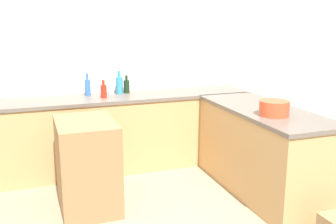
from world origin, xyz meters
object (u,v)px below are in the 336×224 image
mixing_bowl (274,108)px  wine_bottle_dark (127,86)px  island_table (87,165)px  dish_soap_bottle (119,85)px  water_bottle_blue (88,87)px  hot_sauce_bottle (104,91)px  vinegar_bottle_clear (111,88)px

mixing_bowl → wine_bottle_dark: wine_bottle_dark is taller
island_table → dish_soap_bottle: bearing=61.6°
water_bottle_blue → hot_sauce_bottle: 0.25m
dish_soap_bottle → hot_sauce_bottle: dish_soap_bottle is taller
wine_bottle_dark → hot_sauce_bottle: bearing=-147.3°
island_table → water_bottle_blue: (0.19, 1.06, 0.57)m
mixing_bowl → hot_sauce_bottle: size_ratio=1.35×
wine_bottle_dark → hot_sauce_bottle: (-0.32, -0.21, -0.00)m
island_table → water_bottle_blue: bearing=80.0°
hot_sauce_bottle → vinegar_bottle_clear: size_ratio=1.09×
mixing_bowl → water_bottle_blue: (-1.51, 1.59, 0.03)m
island_table → hot_sauce_bottle: 1.08m
vinegar_bottle_clear → hot_sauce_bottle: bearing=-125.5°
island_table → hot_sauce_bottle: size_ratio=4.15×
wine_bottle_dark → water_bottle_blue: (-0.48, -0.01, 0.02)m
mixing_bowl → vinegar_bottle_clear: 2.00m
dish_soap_bottle → vinegar_bottle_clear: dish_soap_bottle is taller
water_bottle_blue → mixing_bowl: bearing=-46.5°
dish_soap_bottle → island_table: bearing=-118.4°
island_table → dish_soap_bottle: dish_soap_bottle is taller
dish_soap_bottle → wine_bottle_dark: bearing=13.5°
water_bottle_blue → island_table: bearing=-100.0°
mixing_bowl → wine_bottle_dark: 1.91m
wine_bottle_dark → dish_soap_bottle: size_ratio=0.78×
mixing_bowl → wine_bottle_dark: (-1.03, 1.60, 0.01)m
water_bottle_blue → hot_sauce_bottle: (0.15, -0.20, -0.02)m
dish_soap_bottle → vinegar_bottle_clear: size_ratio=1.48×
island_table → wine_bottle_dark: 1.38m
mixing_bowl → island_table: bearing=162.5°
wine_bottle_dark → water_bottle_blue: bearing=-178.6°
wine_bottle_dark → vinegar_bottle_clear: bearing=-170.1°
wine_bottle_dark → vinegar_bottle_clear: 0.20m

